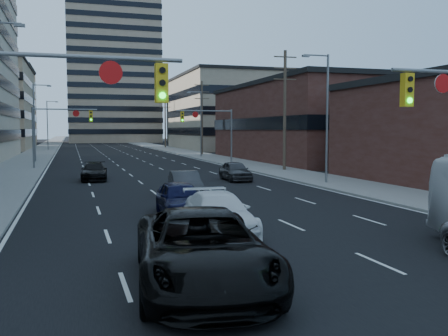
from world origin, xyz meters
TOP-DOWN VIEW (x-y plane):
  - road_surface at (0.00, 130.00)m, footprint 18.00×300.00m
  - sidewalk_left at (-11.50, 130.00)m, footprint 5.00×300.00m
  - sidewalk_right at (11.50, 130.00)m, footprint 5.00×300.00m
  - storefront_right_mid at (24.00, 50.00)m, footprint 20.00×30.00m
  - office_right_far at (25.00, 88.00)m, footprint 22.00×28.00m
  - apartment_tower at (6.00, 150.00)m, footprint 26.00×26.00m
  - bg_block_right at (32.00, 130.00)m, footprint 22.00×22.00m
  - signal_near_left at (-7.45, 8.00)m, footprint 6.59×0.33m
  - signal_far_left at (-7.68, 45.00)m, footprint 6.09×0.33m
  - signal_far_right at (7.68, 45.00)m, footprint 6.09×0.33m
  - utility_pole_block at (12.20, 36.00)m, footprint 2.20×0.28m
  - utility_pole_midblock at (12.20, 66.00)m, footprint 2.20×0.28m
  - utility_pole_distant at (12.20, 96.00)m, footprint 2.20×0.28m
  - streetlight_left_mid at (-10.34, 55.00)m, footprint 2.03×0.22m
  - streetlight_left_far at (-10.34, 90.00)m, footprint 2.03×0.22m
  - streetlight_right_near at (10.34, 25.00)m, footprint 2.03×0.22m
  - streetlight_right_far at (10.34, 60.00)m, footprint 2.03×0.22m
  - black_pickup at (-3.58, 5.45)m, footprint 3.88×7.02m
  - white_van at (-1.41, 11.38)m, footprint 2.31×5.23m
  - sedan_blue at (-2.00, 15.44)m, footprint 2.04×4.64m
  - sedan_grey_center at (-0.38, 21.62)m, footprint 1.89×4.51m
  - sedan_black_far at (-4.92, 32.61)m, footprint 2.20×4.75m
  - sedan_grey_right at (5.20, 29.27)m, footprint 1.87×4.36m

SIDE VIEW (x-z plane):
  - road_surface at x=0.00m, z-range 0.00..0.02m
  - sidewalk_left at x=-11.50m, z-range 0.00..0.15m
  - sidewalk_right at x=11.50m, z-range 0.00..0.15m
  - sedan_black_far at x=-4.92m, z-range 0.00..1.34m
  - sedan_grey_center at x=-0.38m, z-range 0.00..1.45m
  - sedan_grey_right at x=5.20m, z-range 0.00..1.46m
  - white_van at x=-1.41m, z-range 0.00..1.49m
  - sedan_blue at x=-2.00m, z-range 0.00..1.55m
  - black_pickup at x=-3.58m, z-range 0.00..1.86m
  - signal_far_left at x=-7.68m, z-range 1.30..7.30m
  - signal_far_right at x=7.68m, z-range 1.30..7.30m
  - signal_near_left at x=-7.45m, z-range 1.33..7.33m
  - storefront_right_mid at x=24.00m, z-range 0.00..9.00m
  - streetlight_left_mid at x=-10.34m, z-range 0.55..9.55m
  - streetlight_left_far at x=-10.34m, z-range 0.55..9.55m
  - streetlight_right_near at x=10.34m, z-range 0.55..9.55m
  - streetlight_right_far at x=10.34m, z-range 0.55..9.55m
  - utility_pole_block at x=12.20m, z-range 0.28..11.28m
  - utility_pole_midblock at x=12.20m, z-range 0.28..11.28m
  - utility_pole_distant at x=12.20m, z-range 0.28..11.28m
  - bg_block_right at x=32.00m, z-range 0.00..12.00m
  - office_right_far at x=25.00m, z-range 0.00..14.00m
  - apartment_tower at x=6.00m, z-range 0.00..58.00m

